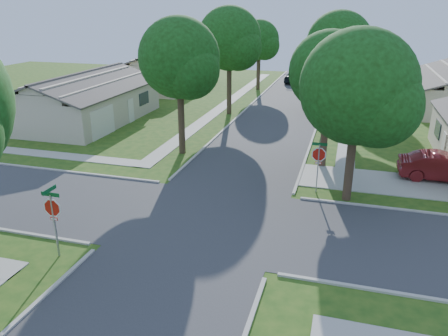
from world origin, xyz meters
name	(u,v)px	position (x,y,z in m)	size (l,w,h in m)	color
ground	(206,219)	(0.00, 0.00, 0.00)	(100.00, 100.00, 0.00)	#224B14
road_ns	(206,219)	(0.00, 0.00, 0.00)	(7.00, 100.00, 0.02)	#333335
sidewalk_ne	(350,109)	(6.10, 26.00, 0.02)	(1.20, 40.00, 0.04)	#9E9B91
sidewalk_nw	(229,102)	(-6.10, 26.00, 0.02)	(1.20, 40.00, 0.04)	#9E9B91
driveway	(376,182)	(7.90, 7.10, 0.03)	(8.80, 3.60, 0.05)	#9E9B91
stop_sign_sw	(53,211)	(-4.70, -4.70, 2.03)	(1.05, 0.80, 2.98)	gray
stop_sign_ne	(319,157)	(4.70, 4.70, 2.03)	(1.05, 0.80, 2.98)	gray
tree_e_near	(330,75)	(4.75, 9.01, 5.64)	(4.97, 4.80, 8.28)	#38281C
tree_e_mid	(339,47)	(4.76, 21.01, 6.25)	(5.59, 5.40, 9.21)	#38281C
tree_e_far	(344,39)	(4.75, 34.01, 5.98)	(5.17, 5.00, 8.72)	#38281C
tree_w_near	(180,62)	(-4.64, 9.01, 6.12)	(5.38, 5.20, 8.97)	#38281C
tree_w_mid	(230,42)	(-4.64, 21.01, 6.49)	(5.80, 5.60, 9.56)	#38281C
tree_w_far	(260,42)	(-4.65, 34.01, 5.51)	(4.76, 4.60, 8.04)	#38281C
tree_ne_corner	(359,93)	(6.36, 4.21, 5.59)	(5.80, 5.60, 8.66)	#38281C
house_nw_near	(85,103)	(-15.99, 15.00, 1.52)	(8.42, 13.60, 4.23)	#B1A28C
house_nw_far	(164,75)	(-15.99, 32.00, 1.52)	(8.42, 13.60, 4.23)	#B1A28C
car_driveway	(443,167)	(11.50, 8.50, 0.80)	(1.68, 4.83, 1.59)	maroon
car_curb_east	(318,104)	(3.20, 24.13, 0.76)	(1.80, 4.49, 1.53)	black
car_curb_west	(294,77)	(-1.20, 40.21, 0.71)	(2.00, 4.92, 1.43)	black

